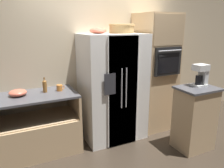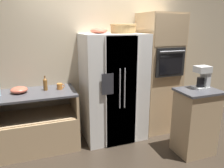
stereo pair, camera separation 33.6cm
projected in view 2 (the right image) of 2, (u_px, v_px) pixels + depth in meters
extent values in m
plane|color=#382D23|center=(109.00, 138.00, 3.69)|extent=(20.00, 20.00, 0.00)
cube|color=beige|center=(99.00, 52.00, 3.74)|extent=(12.00, 0.06, 2.80)
cube|color=tan|center=(32.00, 133.00, 3.32)|extent=(1.36, 0.67, 0.52)
cube|color=tan|center=(30.00, 116.00, 3.24)|extent=(1.31, 0.62, 0.02)
cube|color=tan|center=(74.00, 101.00, 3.42)|extent=(0.04, 0.67, 0.34)
cube|color=#4C4C51|center=(28.00, 94.00, 3.15)|extent=(1.36, 0.67, 0.03)
cube|color=white|center=(113.00, 87.00, 3.57)|extent=(0.98, 0.71, 1.72)
cube|color=white|center=(121.00, 94.00, 3.23)|extent=(0.49, 0.02, 1.68)
cube|color=white|center=(122.00, 94.00, 3.24)|extent=(0.49, 0.02, 1.68)
cylinder|color=#B2B2B7|center=(120.00, 89.00, 3.18)|extent=(0.02, 0.02, 0.60)
cylinder|color=#B2B2B7|center=(125.00, 88.00, 3.20)|extent=(0.02, 0.02, 0.60)
cube|color=#2D2D33|center=(108.00, 84.00, 3.10)|extent=(0.18, 0.01, 0.31)
cube|color=tan|center=(158.00, 74.00, 3.83)|extent=(0.62, 0.66, 2.04)
cube|color=black|center=(170.00, 62.00, 3.45)|extent=(0.51, 0.04, 0.46)
cube|color=black|center=(171.00, 64.00, 3.44)|extent=(0.42, 0.01, 0.32)
cylinder|color=#B2B2B7|center=(173.00, 51.00, 3.37)|extent=(0.45, 0.02, 0.02)
cube|color=tan|center=(172.00, 30.00, 3.33)|extent=(0.59, 0.01, 0.48)
cube|color=tan|center=(195.00, 123.00, 3.17)|extent=(0.53, 0.42, 0.94)
cube|color=#4C4C51|center=(199.00, 91.00, 3.04)|extent=(0.57, 0.45, 0.03)
cylinder|color=tan|center=(123.00, 29.00, 3.43)|extent=(0.39, 0.39, 0.13)
torus|color=tan|center=(123.00, 25.00, 3.41)|extent=(0.41, 0.41, 0.03)
ellipsoid|color=#DB664C|center=(99.00, 31.00, 3.33)|extent=(0.26, 0.26, 0.08)
cylinder|color=brown|center=(45.00, 85.00, 3.27)|extent=(0.06, 0.06, 0.16)
cone|color=brown|center=(45.00, 79.00, 3.24)|extent=(0.06, 0.06, 0.03)
cylinder|color=brown|center=(45.00, 77.00, 3.23)|extent=(0.02, 0.02, 0.03)
cylinder|color=orange|center=(60.00, 86.00, 3.33)|extent=(0.08, 0.08, 0.09)
torus|color=orange|center=(63.00, 86.00, 3.34)|extent=(0.06, 0.01, 0.06)
ellipsoid|color=#DB664C|center=(19.00, 90.00, 3.15)|extent=(0.24, 0.24, 0.09)
cube|color=white|center=(201.00, 87.00, 3.11)|extent=(0.20, 0.16, 0.02)
cylinder|color=black|center=(200.00, 82.00, 3.09)|extent=(0.10, 0.10, 0.14)
cube|color=white|center=(206.00, 77.00, 3.09)|extent=(0.07, 0.14, 0.32)
cube|color=white|center=(203.00, 69.00, 3.04)|extent=(0.20, 0.16, 0.09)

